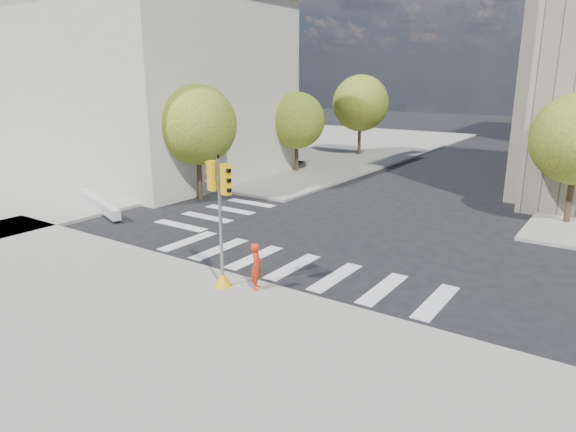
# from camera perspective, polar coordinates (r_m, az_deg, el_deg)

# --- Properties ---
(ground) EXTENTS (160.00, 160.00, 0.00)m
(ground) POSITION_cam_1_polar(r_m,az_deg,el_deg) (20.62, 3.88, -4.08)
(ground) COLOR black
(ground) RESTS_ON ground
(sidewalk_near) EXTENTS (30.00, 14.00, 0.15)m
(sidewalk_near) POSITION_cam_1_polar(r_m,az_deg,el_deg) (13.24, -22.29, -16.67)
(sidewalk_near) COLOR gray
(sidewalk_near) RESTS_ON ground
(sidewalk_far_left) EXTENTS (28.00, 40.00, 0.15)m
(sidewalk_far_left) POSITION_cam_1_polar(r_m,az_deg,el_deg) (52.59, -0.50, 7.95)
(sidewalk_far_left) COLOR gray
(sidewalk_far_left) RESTS_ON ground
(classical_building) EXTENTS (19.00, 15.00, 12.70)m
(classical_building) POSITION_cam_1_polar(r_m,az_deg,el_deg) (38.77, -16.39, 14.15)
(classical_building) COLOR beige
(classical_building) RESTS_ON ground
(tree_lw_near) EXTENTS (4.40, 4.40, 6.41)m
(tree_lw_near) POSITION_cam_1_polar(r_m,az_deg,el_deg) (29.18, -10.06, 9.92)
(tree_lw_near) COLOR #382616
(tree_lw_near) RESTS_ON ground
(tree_lw_mid) EXTENTS (4.00, 4.00, 5.77)m
(tree_lw_mid) POSITION_cam_1_polar(r_m,az_deg,el_deg) (37.02, 0.98, 10.57)
(tree_lw_mid) COLOR #382616
(tree_lw_mid) RESTS_ON ground
(tree_lw_far) EXTENTS (4.80, 4.80, 6.95)m
(tree_lw_far) POSITION_cam_1_polar(r_m,az_deg,el_deg) (45.63, 8.07, 12.30)
(tree_lw_far) COLOR #382616
(tree_lw_far) RESTS_ON ground
(traffic_signal) EXTENTS (1.08, 0.56, 4.34)m
(traffic_signal) POSITION_cam_1_polar(r_m,az_deg,el_deg) (16.55, -7.46, -1.88)
(traffic_signal) COLOR #EEA90C
(traffic_signal) RESTS_ON sidewalk_near
(photographer) EXTENTS (0.59, 0.67, 1.55)m
(photographer) POSITION_cam_1_polar(r_m,az_deg,el_deg) (16.59, -3.50, -5.59)
(photographer) COLOR red
(photographer) RESTS_ON sidewalk_near
(planter_wall) EXTENTS (5.78, 2.42, 0.50)m
(planter_wall) POSITION_cam_1_polar(r_m,az_deg,el_deg) (28.49, -20.32, 1.30)
(planter_wall) COLOR silver
(planter_wall) RESTS_ON sidewalk_left_near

